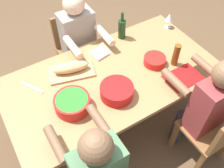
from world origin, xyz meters
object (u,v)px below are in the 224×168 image
(serving_bowl_greens, at_px, (72,103))
(wine_glass, at_px, (169,18))
(serving_bowl_pasta, at_px, (155,60))
(wine_bottle, at_px, (122,29))
(diner_far_left, at_px, (206,104))
(diner_far_right, at_px, (96,168))
(napkin_stack, at_px, (99,53))
(bread_loaf, at_px, (71,67))
(serving_bowl_fruit, at_px, (117,91))
(chair_near_center, at_px, (74,46))
(cutting_board, at_px, (71,72))
(dining_table, at_px, (112,82))
(chair_far_left, at_px, (215,133))
(beer_bottle, at_px, (176,55))
(diner_near_center, at_px, (80,40))

(serving_bowl_greens, height_order, wine_glass, wine_glass)
(serving_bowl_pasta, bearing_deg, wine_bottle, -83.93)
(diner_far_left, xyz_separation_m, wine_bottle, (0.16, -1.05, 0.15))
(diner_far_right, height_order, napkin_stack, diner_far_right)
(bread_loaf, bearing_deg, wine_glass, -176.75)
(diner_far_right, relative_size, serving_bowl_fruit, 4.33)
(chair_near_center, distance_m, serving_bowl_greens, 1.10)
(wine_bottle, distance_m, napkin_stack, 0.36)
(diner_far_right, distance_m, serving_bowl_greens, 0.53)
(wine_bottle, height_order, wine_glass, wine_bottle)
(serving_bowl_pasta, xyz_separation_m, cutting_board, (0.71, -0.30, -0.03))
(serving_bowl_pasta, distance_m, bread_loaf, 0.77)
(serving_bowl_fruit, height_order, cutting_board, serving_bowl_fruit)
(dining_table, height_order, serving_bowl_pasta, serving_bowl_pasta)
(dining_table, xyz_separation_m, wine_bottle, (-0.37, -0.41, 0.18))
(dining_table, bearing_deg, bread_loaf, -38.31)
(wine_bottle, bearing_deg, diner_far_right, 49.67)
(wine_glass, bearing_deg, napkin_stack, -0.62)
(bread_loaf, bearing_deg, serving_bowl_pasta, 157.13)
(diner_far_right, relative_size, serving_bowl_greens, 4.20)
(dining_table, bearing_deg, chair_far_left, 122.49)
(beer_bottle, bearing_deg, napkin_stack, -41.71)
(serving_bowl_pasta, bearing_deg, serving_bowl_fruit, 15.09)
(serving_bowl_greens, relative_size, wine_bottle, 0.99)
(diner_far_left, height_order, chair_near_center, diner_far_left)
(serving_bowl_greens, xyz_separation_m, cutting_board, (-0.15, -0.35, -0.05))
(dining_table, relative_size, wine_glass, 11.53)
(wine_glass, bearing_deg, beer_bottle, 56.38)
(chair_far_left, relative_size, cutting_board, 2.12)
(dining_table, xyz_separation_m, napkin_stack, (-0.04, -0.30, 0.09))
(dining_table, xyz_separation_m, chair_near_center, (0.00, -0.83, -0.18))
(chair_far_left, distance_m, napkin_stack, 1.26)
(serving_bowl_greens, bearing_deg, wine_glass, -162.33)
(diner_near_center, relative_size, serving_bowl_fruit, 4.33)
(serving_bowl_pasta, bearing_deg, wine_glass, -141.67)
(serving_bowl_fruit, relative_size, bread_loaf, 0.87)
(serving_bowl_fruit, xyz_separation_m, wine_bottle, (-0.45, -0.61, 0.05))
(chair_near_center, relative_size, serving_bowl_fruit, 3.07)
(chair_far_left, bearing_deg, beer_bottle, -93.78)
(chair_far_left, height_order, napkin_stack, chair_far_left)
(serving_bowl_pasta, xyz_separation_m, serving_bowl_greens, (0.86, 0.06, 0.02))
(serving_bowl_pasta, distance_m, serving_bowl_greens, 0.86)
(napkin_stack, bearing_deg, dining_table, 82.28)
(serving_bowl_pasta, bearing_deg, diner_near_center, -59.66)
(wine_bottle, xyz_separation_m, wine_glass, (-0.51, 0.11, 0.01))
(bread_loaf, distance_m, napkin_stack, 0.34)
(serving_bowl_pasta, distance_m, beer_bottle, 0.19)
(diner_far_left, relative_size, wine_glass, 7.23)
(chair_far_left, bearing_deg, wine_glass, -107.39)
(chair_near_center, xyz_separation_m, wine_glass, (-0.88, 0.53, 0.37))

